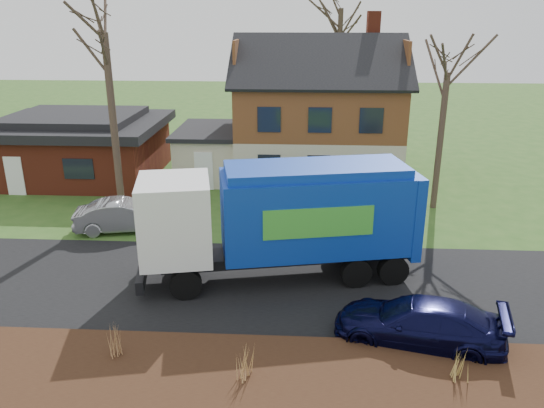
{
  "coord_description": "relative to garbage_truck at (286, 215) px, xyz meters",
  "views": [
    {
      "loc": [
        1.08,
        -16.72,
        9.11
      ],
      "look_at": [
        -0.01,
        2.5,
        2.19
      ],
      "focal_mm": 35.0,
      "sensor_mm": 36.0,
      "label": 1
    }
  ],
  "objects": [
    {
      "name": "mulch_verge",
      "position": [
        -0.58,
        -6.02,
        -2.28
      ],
      "size": [
        80.0,
        3.5,
        0.3
      ],
      "primitive_type": "cube",
      "color": "black",
      "rests_on": "ground"
    },
    {
      "name": "navy_wagon",
      "position": [
        3.98,
        -4.01,
        -1.73
      ],
      "size": [
        5.15,
        3.01,
        1.4
      ],
      "primitive_type": "imported",
      "rotation": [
        0.0,
        0.0,
        -1.8
      ],
      "color": "black",
      "rests_on": "ground"
    },
    {
      "name": "grass_clump_west",
      "position": [
        -4.43,
        -5.42,
        -1.66
      ],
      "size": [
        0.35,
        0.29,
        0.94
      ],
      "color": "#9A6E44",
      "rests_on": "mulch_verge"
    },
    {
      "name": "tree_front_east",
      "position": [
        7.13,
        7.82,
        5.22
      ],
      "size": [
        3.39,
        3.39,
        9.4
      ],
      "color": "#47352A",
      "rests_on": "ground"
    },
    {
      "name": "road",
      "position": [
        -0.58,
        -0.72,
        -2.42
      ],
      "size": [
        80.0,
        7.0,
        0.02
      ],
      "primitive_type": "cube",
      "color": "black",
      "rests_on": "ground"
    },
    {
      "name": "ground",
      "position": [
        -0.58,
        -0.72,
        -2.43
      ],
      "size": [
        120.0,
        120.0,
        0.0
      ],
      "primitive_type": "plane",
      "color": "#2D531B",
      "rests_on": "ground"
    },
    {
      "name": "tree_front_west",
      "position": [
        -8.35,
        6.78,
        7.12
      ],
      "size": [
        3.9,
        3.9,
        11.58
      ],
      "color": "#46352A",
      "rests_on": "ground"
    },
    {
      "name": "ranch_house",
      "position": [
        -12.58,
        12.28,
        -0.61
      ],
      "size": [
        9.8,
        8.2,
        3.7
      ],
      "color": "maroon",
      "rests_on": "ground"
    },
    {
      "name": "main_house",
      "position": [
        0.91,
        13.19,
        1.6
      ],
      "size": [
        12.95,
        8.95,
        9.26
      ],
      "color": "beige",
      "rests_on": "ground"
    },
    {
      "name": "garbage_truck",
      "position": [
        0.0,
        0.0,
        0.0
      ],
      "size": [
        10.15,
        4.53,
        4.21
      ],
      "rotation": [
        0.0,
        0.0,
        0.2
      ],
      "color": "black",
      "rests_on": "ground"
    },
    {
      "name": "grass_clump_east",
      "position": [
        4.63,
        -6.02,
        -1.68
      ],
      "size": [
        0.35,
        0.29,
        0.89
      ],
      "color": "tan",
      "rests_on": "mulch_verge"
    },
    {
      "name": "silver_sedan",
      "position": [
        -7.26,
        4.02,
        -1.73
      ],
      "size": [
        4.47,
        2.31,
        1.4
      ],
      "primitive_type": "imported",
      "rotation": [
        0.0,
        0.0,
        1.77
      ],
      "color": "#929499",
      "rests_on": "ground"
    },
    {
      "name": "grass_clump_mid",
      "position": [
        -0.81,
        -6.21,
        -1.64
      ],
      "size": [
        0.35,
        0.29,
        0.97
      ],
      "color": "tan",
      "rests_on": "mulch_verge"
    }
  ]
}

